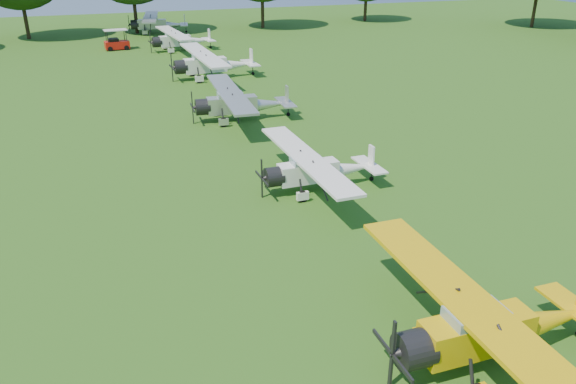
% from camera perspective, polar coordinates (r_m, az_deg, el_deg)
% --- Properties ---
extents(ground, '(160.00, 160.00, 0.00)m').
position_cam_1_polar(ground, '(22.69, 3.91, -4.03)').
color(ground, '#265014').
rests_on(ground, ground).
extents(tree_belt, '(137.36, 130.27, 14.52)m').
position_cam_1_polar(tree_belt, '(21.98, 13.35, 16.58)').
color(tree_belt, black).
rests_on(tree_belt, ground).
extents(aircraft_2, '(6.63, 10.53, 2.09)m').
position_cam_1_polar(aircraft_2, '(16.52, 20.04, -12.57)').
color(aircraft_2, '#D5AA09').
rests_on(aircraft_2, ground).
extents(aircraft_3, '(5.90, 9.38, 1.85)m').
position_cam_1_polar(aircraft_3, '(26.06, 2.96, 2.49)').
color(aircraft_3, white).
rests_on(aircraft_3, ground).
extents(aircraft_4, '(6.66, 10.60, 2.09)m').
position_cam_1_polar(aircraft_4, '(36.76, -4.96, 9.14)').
color(aircraft_4, silver).
rests_on(aircraft_4, ground).
extents(aircraft_5, '(7.36, 11.71, 2.31)m').
position_cam_1_polar(aircraft_5, '(48.83, -7.78, 12.92)').
color(aircraft_5, white).
rests_on(aircraft_5, ground).
extents(aircraft_6, '(6.80, 10.82, 2.13)m').
position_cam_1_polar(aircraft_6, '(62.36, -10.95, 15.04)').
color(aircraft_6, white).
rests_on(aircraft_6, ground).
extents(aircraft_7, '(7.38, 11.70, 2.30)m').
position_cam_1_polar(aircraft_7, '(75.13, -13.23, 16.42)').
color(aircraft_7, silver).
rests_on(aircraft_7, ground).
extents(golf_cart, '(2.60, 1.76, 2.10)m').
position_cam_1_polar(golf_cart, '(64.64, -17.05, 14.27)').
color(golf_cart, red).
rests_on(golf_cart, ground).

